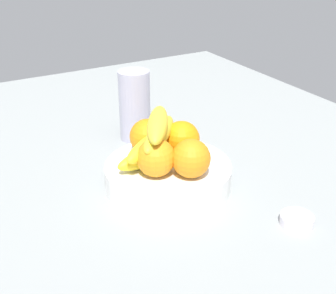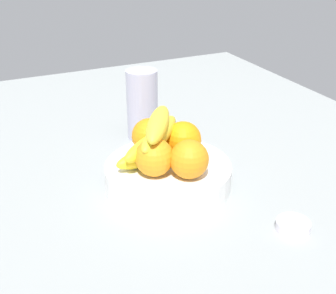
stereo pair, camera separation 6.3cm
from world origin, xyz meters
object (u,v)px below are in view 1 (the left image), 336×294
object	(u,v)px
orange_center	(147,137)
banana_bunch	(156,139)
orange_front_right	(182,139)
orange_back_left	(156,158)
thermos_tumbler	(135,106)
fruit_bowl	(168,175)
orange_front_left	(191,158)
jar_lid	(297,220)

from	to	relation	value
orange_center	banana_bunch	distance (cm)	5.06
orange_front_right	orange_back_left	distance (cm)	9.79
orange_front_right	thermos_tumbler	bearing A→B (deg)	0.43
fruit_bowl	orange_front_right	distance (cm)	8.07
orange_back_left	thermos_tumbler	distance (cm)	28.03
orange_front_left	banana_bunch	size ratio (longest dim) A/B	0.44
orange_front_right	orange_back_left	bearing A→B (deg)	118.45
orange_front_right	banana_bunch	world-z (taller)	banana_bunch
orange_front_left	jar_lid	distance (cm)	22.44
orange_front_right	thermos_tumbler	world-z (taller)	thermos_tumbler
orange_center	orange_back_left	world-z (taller)	same
fruit_bowl	orange_center	distance (cm)	9.30
banana_bunch	jar_lid	bearing A→B (deg)	-148.28
orange_center	banana_bunch	size ratio (longest dim) A/B	0.44
fruit_bowl	thermos_tumbler	world-z (taller)	thermos_tumbler
orange_back_left	banana_bunch	distance (cm)	5.22
fruit_bowl	orange_front_left	bearing A→B (deg)	-165.02
orange_back_left	banana_bunch	size ratio (longest dim) A/B	0.44
fruit_bowl	jar_lid	bearing A→B (deg)	-149.17
fruit_bowl	orange_back_left	xyz separation A→B (cm)	(-2.45, 4.10, 6.31)
orange_front_left	banana_bunch	distance (cm)	8.80
fruit_bowl	thermos_tumbler	xyz separation A→B (cm)	(24.28, -4.34, 6.26)
orange_front_left	orange_center	size ratio (longest dim) A/B	1.00
orange_back_left	jar_lid	distance (cm)	28.53
orange_front_left	orange_center	distance (cm)	13.11
fruit_bowl	jar_lid	xyz separation A→B (cm)	(-23.17, -13.83, -1.63)
fruit_bowl	orange_front_left	world-z (taller)	orange_front_left
orange_front_right	banana_bunch	xyz separation A→B (cm)	(-0.29, 6.19, 1.50)
orange_back_left	thermos_tumbler	bearing A→B (deg)	-17.53
orange_center	jar_lid	world-z (taller)	orange_center
orange_center	thermos_tumbler	size ratio (longest dim) A/B	0.43
thermos_tumbler	orange_front_left	bearing A→B (deg)	174.90
fruit_bowl	banana_bunch	distance (cm)	8.22
fruit_bowl	banana_bunch	size ratio (longest dim) A/B	1.49
jar_lid	orange_center	bearing A→B (deg)	26.63
orange_center	orange_back_left	bearing A→B (deg)	162.25
orange_center	thermos_tumbler	bearing A→B (deg)	-17.41
fruit_bowl	orange_front_left	xyz separation A→B (cm)	(-6.09, -1.63, 6.31)
orange_center	orange_back_left	distance (cm)	9.64
orange_center	orange_front_left	bearing A→B (deg)	-167.70
orange_center	thermos_tumbler	distance (cm)	18.39
thermos_tumbler	jar_lid	bearing A→B (deg)	-168.69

